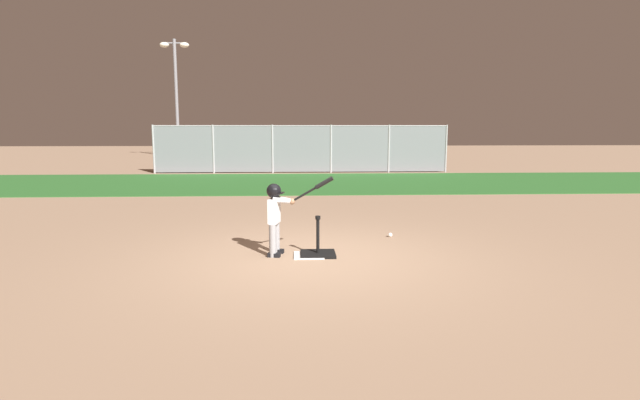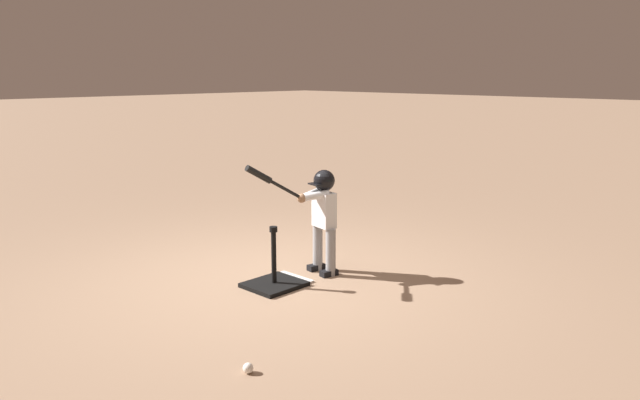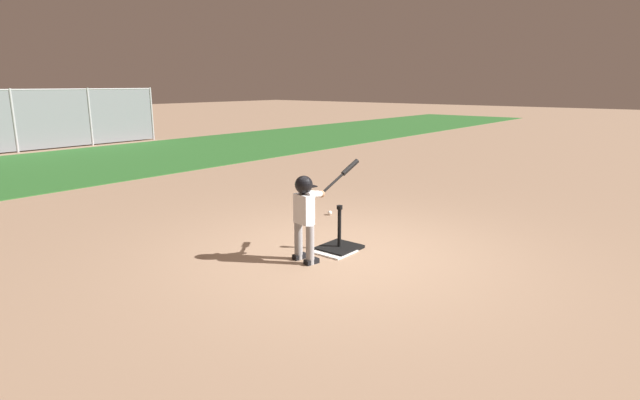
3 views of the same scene
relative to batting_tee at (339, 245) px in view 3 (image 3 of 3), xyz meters
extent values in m
plane|color=#93755B|center=(-0.09, -0.18, -0.06)|extent=(90.00, 90.00, 0.00)
cube|color=#286026|center=(-0.09, 9.80, -0.05)|extent=(56.00, 6.55, 0.02)
cylinder|color=#9E9EA3|center=(1.13, 13.64, 0.93)|extent=(0.08, 0.08, 1.99)
cylinder|color=#9E9EA3|center=(3.56, 13.64, 0.93)|extent=(0.08, 0.08, 1.99)
cylinder|color=#9E9EA3|center=(6.00, 13.64, 0.93)|extent=(0.08, 0.08, 1.99)
cube|color=white|center=(-0.14, -0.03, -0.05)|extent=(0.44, 0.44, 0.02)
cube|color=black|center=(0.00, 0.00, -0.04)|extent=(0.52, 0.46, 0.04)
cylinder|color=black|center=(0.00, 0.00, 0.23)|extent=(0.05, 0.05, 0.50)
cylinder|color=black|center=(0.00, 0.00, 0.51)|extent=(0.08, 0.08, 0.05)
cylinder|color=gray|center=(-0.62, 0.16, 0.18)|extent=(0.12, 0.12, 0.48)
cube|color=black|center=(-0.60, 0.16, -0.03)|extent=(0.19, 0.12, 0.06)
cylinder|color=gray|center=(-0.66, -0.06, 0.18)|extent=(0.12, 0.12, 0.48)
cube|color=black|center=(-0.64, -0.07, -0.03)|extent=(0.19, 0.12, 0.06)
cube|color=silver|center=(-0.64, 0.05, 0.60)|extent=(0.18, 0.27, 0.36)
sphere|color=#936B4C|center=(-0.64, 0.05, 0.88)|extent=(0.18, 0.18, 0.18)
sphere|color=black|center=(-0.64, 0.05, 0.90)|extent=(0.22, 0.22, 0.22)
cube|color=black|center=(-0.55, 0.03, 0.87)|extent=(0.14, 0.18, 0.01)
cylinder|color=silver|center=(-0.50, 0.06, 0.76)|extent=(0.29, 0.20, 0.10)
cylinder|color=silver|center=(-0.52, -0.02, 0.76)|extent=(0.29, 0.10, 0.10)
sphere|color=#936B4C|center=(-0.38, 0.00, 0.75)|extent=(0.09, 0.09, 0.09)
cylinder|color=black|center=(-0.09, -0.06, 0.92)|extent=(0.59, 0.15, 0.37)
cylinder|color=black|center=(0.09, -0.10, 1.03)|extent=(0.28, 0.11, 0.20)
cylinder|color=black|center=(-0.39, 0.00, 0.74)|extent=(0.05, 0.05, 0.05)
sphere|color=white|center=(1.30, 1.18, -0.03)|extent=(0.07, 0.07, 0.07)
cube|color=gray|center=(2.95, 15.60, 0.25)|extent=(3.47, 0.61, 0.04)
cube|color=gray|center=(2.92, 15.85, -0.02)|extent=(3.48, 0.66, 0.04)
cube|color=gray|center=(3.02, 14.99, 0.56)|extent=(3.47, 0.61, 0.04)
cube|color=gray|center=(2.99, 15.24, 0.29)|extent=(3.48, 0.66, 0.04)
cube|color=gray|center=(3.09, 14.38, 0.87)|extent=(3.47, 0.61, 0.04)
cube|color=gray|center=(3.06, 14.62, 0.60)|extent=(3.48, 0.66, 0.04)
cylinder|color=gray|center=(4.51, 16.03, 0.10)|extent=(0.06, 0.06, 0.33)
cylinder|color=gray|center=(4.67, 14.56, 0.42)|extent=(0.06, 0.06, 0.96)
cylinder|color=gray|center=(4.59, 15.29, 0.58)|extent=(0.21, 1.49, 0.67)
cylinder|color=gray|center=(1.33, 15.67, 0.10)|extent=(0.06, 0.06, 0.33)
cylinder|color=gray|center=(1.50, 14.20, 0.42)|extent=(0.06, 0.06, 0.96)
cylinder|color=gray|center=(1.42, 14.94, 0.58)|extent=(0.21, 1.49, 0.67)
camera|label=1|loc=(-0.31, -7.18, 1.81)|focal=28.00mm
camera|label=2|loc=(3.80, 4.27, 1.96)|focal=35.00mm
camera|label=3|loc=(-4.99, -3.75, 2.06)|focal=28.00mm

